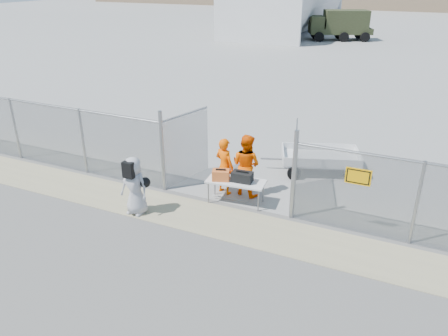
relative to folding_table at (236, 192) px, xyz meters
The scene contains 12 objects.
ground 2.19m from the folding_table, 98.14° to the right, with size 160.00×160.00×0.00m, color #5A5959.
tarmac_inside 39.86m from the folding_table, 90.44° to the left, with size 160.00×80.00×0.01m, color gray.
dirt_strip 1.23m from the folding_table, 105.01° to the right, with size 44.00×1.60×0.01m, color tan.
chain_link_fence 0.82m from the folding_table, 154.90° to the right, with size 40.00×0.20×2.20m, color gray, non-canonical shape.
folding_table is the anchor object (origin of this frame).
orange_bag 0.66m from the folding_table, 163.51° to the right, with size 0.48×0.32×0.30m, color orange.
black_duffel 0.52m from the folding_table, 10.70° to the left, with size 0.58×0.34×0.28m, color black.
security_worker_left 0.89m from the folding_table, 141.29° to the left, with size 0.63×0.42×1.74m, color #FF5900.
security_worker_right 0.88m from the folding_table, 86.30° to the left, with size 0.91×0.71×1.87m, color #FF5900.
visitor 2.85m from the folding_table, 143.55° to the right, with size 0.81×0.53×1.66m, color #A2A2A8.
utility_trailer 3.58m from the folding_table, 61.87° to the left, with size 3.25×1.67×0.79m, color silver, non-canonical shape.
military_truck 34.62m from the folding_table, 96.15° to the left, with size 5.86×2.16×2.79m, color #2E341C, non-canonical shape.
Camera 1 is at (4.61, -8.10, 6.10)m, focal length 35.00 mm.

